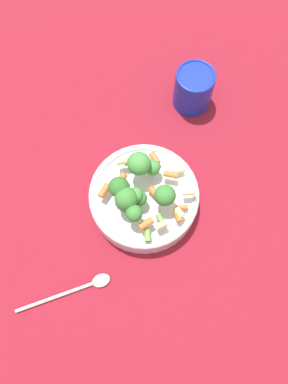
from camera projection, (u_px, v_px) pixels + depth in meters
The scene contains 5 objects.
ground_plane at pixel (144, 202), 0.80m from camera, with size 3.00×3.00×0.00m, color maroon.
bowl at pixel (144, 197), 0.77m from camera, with size 0.22×0.22×0.05m.
pasta_salad at pixel (139, 189), 0.71m from camera, with size 0.18×0.17×0.08m.
cup at pixel (194, 89), 0.83m from camera, with size 0.09×0.09×0.10m.
spoon at pixel (80, 288), 0.73m from camera, with size 0.10×0.18×0.01m.
Camera 1 is at (-0.17, 0.18, 0.76)m, focal length 35.00 mm.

